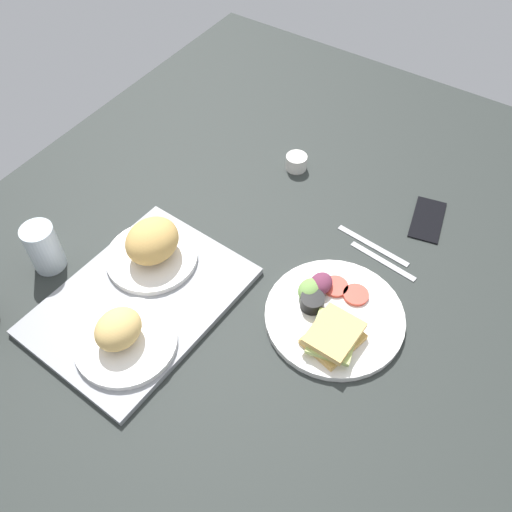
% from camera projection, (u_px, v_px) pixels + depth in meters
% --- Properties ---
extents(ground_plane, '(1.90, 1.50, 0.03)m').
position_uv_depth(ground_plane, '(262.00, 282.00, 1.27)').
color(ground_plane, '#282D2B').
extents(serving_tray, '(0.47, 0.35, 0.02)m').
position_uv_depth(serving_tray, '(141.00, 301.00, 1.21)').
color(serving_tray, gray).
rests_on(serving_tray, ground_plane).
extents(bread_plate_near, '(0.21, 0.21, 0.08)m').
position_uv_depth(bread_plate_near, '(122.00, 335.00, 1.11)').
color(bread_plate_near, white).
rests_on(bread_plate_near, serving_tray).
extents(bread_plate_far, '(0.21, 0.21, 0.10)m').
position_uv_depth(bread_plate_far, '(152.00, 246.00, 1.24)').
color(bread_plate_far, white).
rests_on(bread_plate_far, serving_tray).
extents(plate_with_salad, '(0.30, 0.30, 0.05)m').
position_uv_depth(plate_with_salad, '(332.00, 316.00, 1.17)').
color(plate_with_salad, white).
rests_on(plate_with_salad, ground_plane).
extents(drinking_glass, '(0.07, 0.07, 0.12)m').
position_uv_depth(drinking_glass, '(44.00, 248.00, 1.24)').
color(drinking_glass, silver).
rests_on(drinking_glass, ground_plane).
extents(espresso_cup, '(0.06, 0.06, 0.04)m').
position_uv_depth(espresso_cup, '(296.00, 162.00, 1.48)').
color(espresso_cup, silver).
rests_on(espresso_cup, ground_plane).
extents(fork, '(0.03, 0.17, 0.01)m').
position_uv_depth(fork, '(383.00, 261.00, 1.29)').
color(fork, '#B7B7BC').
rests_on(fork, ground_plane).
extents(knife, '(0.03, 0.19, 0.01)m').
position_uv_depth(knife, '(373.00, 245.00, 1.32)').
color(knife, '#B7B7BC').
rests_on(knife, ground_plane).
extents(cell_phone, '(0.16, 0.10, 0.01)m').
position_uv_depth(cell_phone, '(428.00, 219.00, 1.37)').
color(cell_phone, black).
rests_on(cell_phone, ground_plane).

